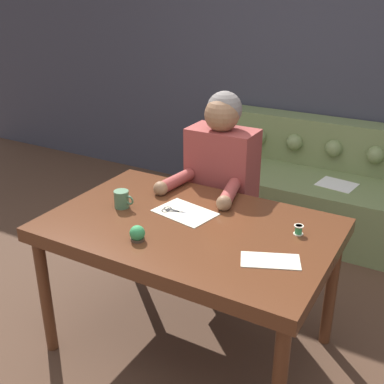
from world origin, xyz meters
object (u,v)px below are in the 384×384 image
at_px(mug, 122,199).
at_px(pin_cushion, 137,234).
at_px(scissors, 175,211).
at_px(person, 221,195).
at_px(dining_table, 189,237).
at_px(couch, 325,192).
at_px(thread_spool, 299,230).

relative_size(mug, pin_cushion, 1.58).
bearing_deg(scissors, person, 89.47).
xyz_separation_m(dining_table, couch, (0.23, 1.69, -0.36)).
xyz_separation_m(couch, person, (-0.36, -1.10, 0.32)).
height_order(couch, scissors, couch).
height_order(dining_table, couch, couch).
distance_m(dining_table, couch, 1.74).
relative_size(mug, thread_spool, 2.51).
bearing_deg(couch, scissors, -102.58).
height_order(couch, pin_cushion, couch).
height_order(dining_table, person, person).
xyz_separation_m(dining_table, person, (-0.12, 0.59, -0.03)).
height_order(scissors, thread_spool, thread_spool).
bearing_deg(person, thread_spool, -35.18).
relative_size(thread_spool, pin_cushion, 0.63).
bearing_deg(person, mug, -113.87).
relative_size(person, pin_cushion, 17.39).
bearing_deg(pin_cushion, dining_table, 64.91).
distance_m(dining_table, thread_spool, 0.52).
bearing_deg(couch, mug, -110.04).
distance_m(couch, person, 1.20).
xyz_separation_m(mug, thread_spool, (0.88, 0.17, -0.02)).
xyz_separation_m(thread_spool, pin_cushion, (-0.61, -0.41, 0.01)).
relative_size(person, mug, 11.01).
height_order(person, scissors, person).
bearing_deg(thread_spool, couch, 99.43).
xyz_separation_m(dining_table, scissors, (-0.13, 0.07, 0.07)).
bearing_deg(scissors, mug, -161.31).
bearing_deg(dining_table, pin_cushion, -115.09).
distance_m(person, thread_spool, 0.76).
bearing_deg(couch, person, -107.87).
xyz_separation_m(person, mug, (-0.27, -0.60, 0.15)).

